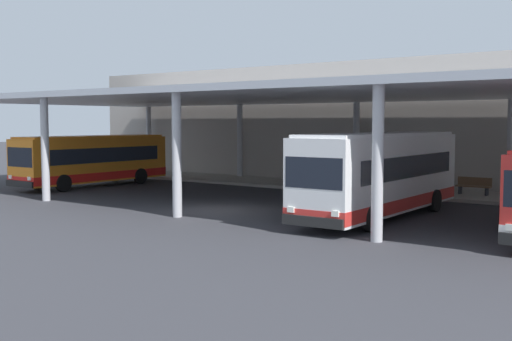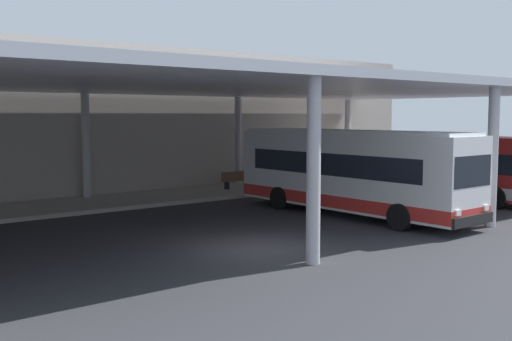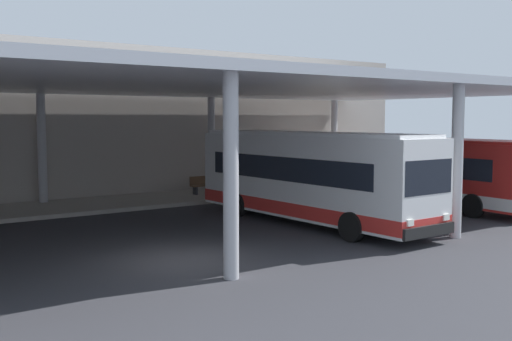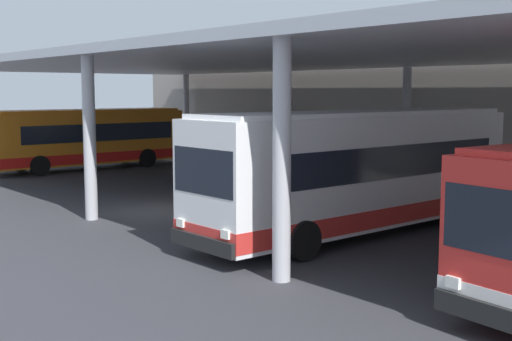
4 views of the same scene
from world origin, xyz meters
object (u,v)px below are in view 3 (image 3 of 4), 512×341
object	(u,v)px
bench_waiting	(206,184)
trash_bin	(268,180)
bus_second_bay	(309,177)
bus_middle_bay	(435,171)

from	to	relation	value
bench_waiting	trash_bin	bearing A→B (deg)	-0.91
bus_second_bay	bench_waiting	bearing A→B (deg)	84.37
bus_middle_bay	bench_waiting	distance (m)	11.47
bus_second_bay	trash_bin	size ratio (longest dim) A/B	11.61
bus_middle_bay	bus_second_bay	bearing A→B (deg)	-178.55
bus_second_bay	trash_bin	bearing A→B (deg)	61.91
bus_middle_bay	trash_bin	xyz separation A→B (m)	(-2.95, 9.01, -0.98)
bus_second_bay	bus_middle_bay	size ratio (longest dim) A/B	1.06
bench_waiting	trash_bin	world-z (taller)	trash_bin
bench_waiting	trash_bin	size ratio (longest dim) A/B	1.84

